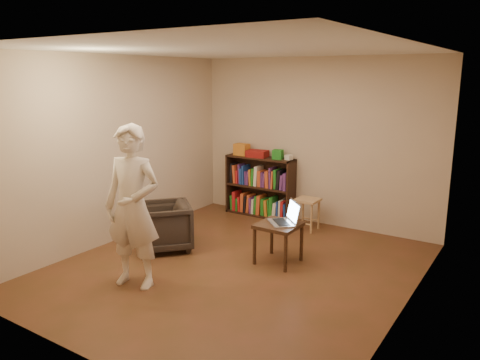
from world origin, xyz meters
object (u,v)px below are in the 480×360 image
Objects in this scene: stool at (307,205)px; armchair at (164,226)px; bookshelf at (260,190)px; side_table at (279,230)px; person at (133,207)px; laptop at (286,219)px.

armchair is at bearing -125.33° from stool.
stool is 0.69× the size of armchair.
bookshelf is at bearing 164.74° from stool.
side_table is 0.28× the size of person.
person reaches higher than stool.
side_table is (1.24, -1.64, -0.01)m from bookshelf.
armchair is at bearing -164.12° from side_table.
side_table is at bearing -52.82° from bookshelf.
armchair reaches higher than side_table.
side_table is (1.53, 0.43, 0.10)m from armchair.
person is at bearing -86.21° from bookshelf.
person is at bearing -82.25° from laptop.
side_table is 1.84m from person.
laptop is at bearing -76.47° from stool.
stool is 0.99× the size of laptop.
stool is at bearing -15.26° from bookshelf.
armchair is at bearing -118.66° from laptop.
laptop is (1.59, 0.49, 0.25)m from armchair.
laptop is at bearing -50.35° from bookshelf.
bookshelf is 2.46× the size of stool.
armchair reaches higher than stool.
armchair is at bearing 102.36° from person.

